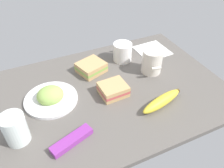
% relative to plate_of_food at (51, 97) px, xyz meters
% --- Properties ---
extents(tabletop, '(0.90, 0.64, 0.02)m').
position_rel_plate_of_food_xyz_m(tabletop, '(0.23, -0.04, -0.03)').
color(tabletop, '#5B5651').
rests_on(tabletop, ground).
extents(plate_of_food, '(0.20, 0.20, 0.06)m').
position_rel_plate_of_food_xyz_m(plate_of_food, '(0.00, 0.00, 0.00)').
color(plate_of_food, white).
rests_on(plate_of_food, tabletop).
extents(coffee_mug_black, '(0.09, 0.11, 0.10)m').
position_rel_plate_of_food_xyz_m(coffee_mug_black, '(0.44, 0.00, 0.04)').
color(coffee_mug_black, silver).
rests_on(coffee_mug_black, tabletop).
extents(coffee_mug_milky, '(0.09, 0.11, 0.09)m').
position_rel_plate_of_food_xyz_m(coffee_mug_milky, '(0.37, 0.14, 0.03)').
color(coffee_mug_milky, white).
rests_on(coffee_mug_milky, tabletop).
extents(sandwich_main, '(0.13, 0.13, 0.04)m').
position_rel_plate_of_food_xyz_m(sandwich_main, '(0.20, 0.11, 0.00)').
color(sandwich_main, tan).
rests_on(sandwich_main, tabletop).
extents(sandwich_side, '(0.11, 0.10, 0.04)m').
position_rel_plate_of_food_xyz_m(sandwich_side, '(0.23, -0.06, 0.00)').
color(sandwich_side, tan).
rests_on(sandwich_side, tabletop).
extents(glass_of_milk, '(0.07, 0.07, 0.10)m').
position_rel_plate_of_food_xyz_m(glass_of_milk, '(-0.13, -0.13, 0.03)').
color(glass_of_milk, silver).
rests_on(glass_of_milk, tabletop).
extents(banana, '(0.19, 0.08, 0.04)m').
position_rel_plate_of_food_xyz_m(banana, '(0.36, -0.19, 0.00)').
color(banana, yellow).
rests_on(banana, tabletop).
extents(snack_bar, '(0.15, 0.08, 0.02)m').
position_rel_plate_of_food_xyz_m(snack_bar, '(0.02, -0.22, -0.01)').
color(snack_bar, purple).
rests_on(snack_bar, tabletop).
extents(paper_napkin, '(0.15, 0.15, 0.00)m').
position_rel_plate_of_food_xyz_m(paper_napkin, '(0.54, 0.14, -0.02)').
color(paper_napkin, white).
rests_on(paper_napkin, tabletop).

